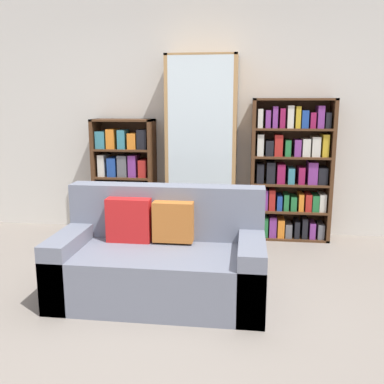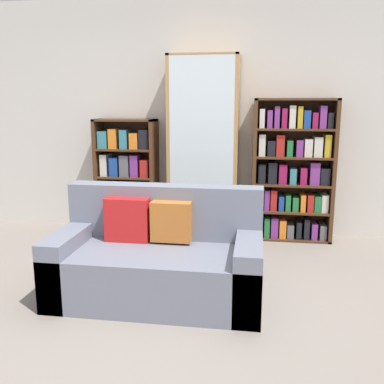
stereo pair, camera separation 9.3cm
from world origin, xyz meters
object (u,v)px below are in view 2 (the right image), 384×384
at_px(bookshelf_left, 127,178).
at_px(display_cabinet, 203,149).
at_px(wine_bottle, 238,234).
at_px(bookshelf_right, 293,172).
at_px(couch, 159,260).

height_order(bookshelf_left, display_cabinet, display_cabinet).
bearing_deg(display_cabinet, wine_bottle, -42.74).
bearing_deg(bookshelf_left, display_cabinet, -0.97).
xyz_separation_m(bookshelf_left, display_cabinet, (0.91, -0.02, 0.35)).
bearing_deg(bookshelf_right, bookshelf_left, 180.00).
bearing_deg(bookshelf_right, couch, -124.56).
bearing_deg(display_cabinet, bookshelf_left, 179.03).
distance_m(couch, display_cabinet, 1.81).
bearing_deg(display_cabinet, bookshelf_right, 0.88).
distance_m(couch, wine_bottle, 1.39).
bearing_deg(bookshelf_right, display_cabinet, -179.12).
distance_m(display_cabinet, bookshelf_right, 1.03).
bearing_deg(couch, bookshelf_left, 114.60).
xyz_separation_m(couch, wine_bottle, (0.58, 1.26, -0.15)).
height_order(bookshelf_right, wine_bottle, bookshelf_right).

